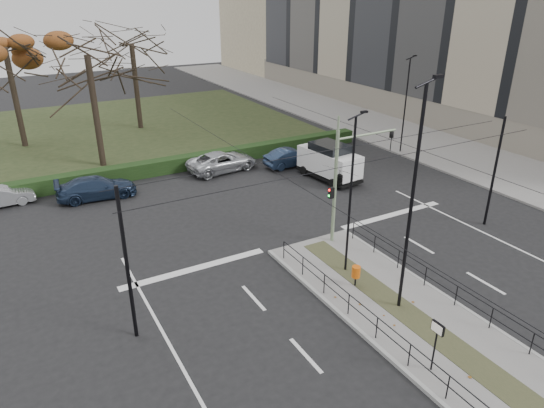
{
  "coord_description": "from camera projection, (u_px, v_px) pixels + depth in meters",
  "views": [
    {
      "loc": [
        -12.32,
        -13.14,
        11.76
      ],
      "look_at": [
        -1.63,
        5.88,
        2.14
      ],
      "focal_mm": 32.0,
      "sensor_mm": 36.0,
      "label": 1
    }
  ],
  "objects": [
    {
      "name": "ground",
      "position": [
        372.0,
        290.0,
        20.74
      ],
      "size": [
        140.0,
        140.0,
        0.0
      ],
      "primitive_type": "plane",
      "color": "black",
      "rests_on": "ground"
    },
    {
      "name": "median_island",
      "position": [
        415.0,
        321.0,
        18.72
      ],
      "size": [
        4.4,
        15.0,
        0.14
      ],
      "primitive_type": "cube",
      "color": "slate",
      "rests_on": "ground"
    },
    {
      "name": "sidewalk_east",
      "position": [
        368.0,
        124.0,
        46.34
      ],
      "size": [
        8.0,
        90.0,
        0.14
      ],
      "primitive_type": "cube",
      "color": "slate",
      "rests_on": "ground"
    },
    {
      "name": "park",
      "position": [
        88.0,
        133.0,
        43.56
      ],
      "size": [
        38.0,
        26.0,
        0.1
      ],
      "primitive_type": "cube",
      "color": "#222D16",
      "rests_on": "ground"
    },
    {
      "name": "hedge",
      "position": [
        124.0,
        173.0,
        32.69
      ],
      "size": [
        38.0,
        1.0,
        1.0
      ],
      "primitive_type": "cube",
      "color": "black",
      "rests_on": "ground"
    },
    {
      "name": "apartment_block",
      "position": [
        442.0,
        6.0,
        48.21
      ],
      "size": [
        13.09,
        52.1,
        21.64
      ],
      "color": "tan",
      "rests_on": "ground"
    },
    {
      "name": "median_railing",
      "position": [
        420.0,
        303.0,
        18.28
      ],
      "size": [
        4.14,
        13.24,
        0.92
      ],
      "color": "black",
      "rests_on": "median_island"
    },
    {
      "name": "catenary",
      "position": [
        354.0,
        204.0,
        20.66
      ],
      "size": [
        20.0,
        34.0,
        6.0
      ],
      "color": "black",
      "rests_on": "ground"
    },
    {
      "name": "traffic_light",
      "position": [
        341.0,
        178.0,
        23.42
      ],
      "size": [
        3.9,
        2.24,
        5.74
      ],
      "color": "gray",
      "rests_on": "median_island"
    },
    {
      "name": "litter_bin",
      "position": [
        356.0,
        272.0,
        20.55
      ],
      "size": [
        0.37,
        0.37,
        0.95
      ],
      "color": "black",
      "rests_on": "median_island"
    },
    {
      "name": "info_panel",
      "position": [
        437.0,
        334.0,
        15.62
      ],
      "size": [
        0.11,
        0.49,
        1.9
      ],
      "color": "black",
      "rests_on": "median_island"
    },
    {
      "name": "streetlamp_median_near",
      "position": [
        412.0,
        201.0,
        17.65
      ],
      "size": [
        0.76,
        0.15,
        9.07
      ],
      "color": "black",
      "rests_on": "median_island"
    },
    {
      "name": "streetlamp_median_far",
      "position": [
        351.0,
        195.0,
        20.54
      ],
      "size": [
        0.6,
        0.12,
        7.24
      ],
      "color": "black",
      "rests_on": "median_island"
    },
    {
      "name": "streetlamp_sidewalk",
      "position": [
        405.0,
        104.0,
        36.78
      ],
      "size": [
        0.61,
        0.12,
        7.3
      ],
      "color": "black",
      "rests_on": "sidewalk_east"
    },
    {
      "name": "parked_car_second",
      "position": [
        0.0,
        197.0,
        28.64
      ],
      "size": [
        3.76,
        1.5,
        1.22
      ],
      "primitive_type": "imported",
      "rotation": [
        0.0,
        0.0,
        1.63
      ],
      "color": "#ACAEB4",
      "rests_on": "ground"
    },
    {
      "name": "parked_car_third",
      "position": [
        96.0,
        188.0,
        29.73
      ],
      "size": [
        4.85,
        2.31,
        1.36
      ],
      "primitive_type": "imported",
      "rotation": [
        0.0,
        0.0,
        1.48
      ],
      "color": "#1E2D48",
      "rests_on": "ground"
    },
    {
      "name": "parked_car_fourth",
      "position": [
        222.0,
        161.0,
        34.26
      ],
      "size": [
        5.22,
        2.86,
        1.39
      ],
      "primitive_type": "imported",
      "rotation": [
        0.0,
        0.0,
        1.68
      ],
      "color": "#ACAEB4",
      "rests_on": "ground"
    },
    {
      "name": "white_van",
      "position": [
        329.0,
        161.0,
        32.56
      ],
      "size": [
        2.53,
        4.85,
        2.47
      ],
      "color": "silver",
      "rests_on": "ground"
    },
    {
      "name": "rust_tree",
      "position": [
        5.0,
        47.0,
        36.69
      ],
      "size": [
        8.16,
        8.16,
        10.18
      ],
      "color": "black",
      "rests_on": "park"
    },
    {
      "name": "bare_tree_center",
      "position": [
        132.0,
        50.0,
        42.29
      ],
      "size": [
        7.79,
        7.79,
        9.93
      ],
      "color": "black",
      "rests_on": "park"
    },
    {
      "name": "bare_tree_near",
      "position": [
        88.0,
        64.0,
        32.51
      ],
      "size": [
        7.72,
        7.72,
        10.29
      ],
      "color": "black",
      "rests_on": "park"
    },
    {
      "name": "parked_car_fifth",
      "position": [
        291.0,
        157.0,
        35.22
      ],
      "size": [
        4.01,
        1.43,
        1.32
      ],
      "primitive_type": "imported",
      "rotation": [
        0.0,
        0.0,
        1.58
      ],
      "color": "#1E2D48",
      "rests_on": "ground"
    }
  ]
}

